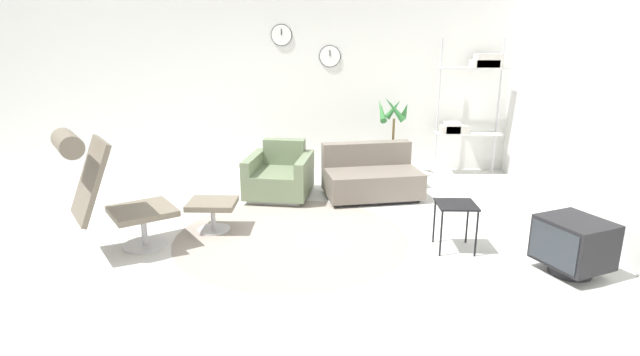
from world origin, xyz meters
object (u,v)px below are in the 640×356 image
(crt_television, at_px, (573,245))
(potted_plant, at_px, (393,140))
(armchair_red, at_px, (280,177))
(side_table, at_px, (456,210))
(lounge_chair, at_px, (103,183))
(couch_low, at_px, (371,178))
(shelf_unit, at_px, (472,93))
(ottoman, at_px, (213,208))

(crt_television, bearing_deg, potted_plant, -4.29)
(crt_television, bearing_deg, armchair_red, 27.08)
(potted_plant, bearing_deg, side_table, -83.61)
(lounge_chair, bearing_deg, couch_low, 89.50)
(armchair_red, relative_size, shelf_unit, 0.48)
(ottoman, bearing_deg, shelf_unit, 35.90)
(ottoman, relative_size, couch_low, 0.38)
(lounge_chair, distance_m, crt_television, 4.39)
(shelf_unit, bearing_deg, crt_television, -88.87)
(side_table, relative_size, crt_television, 0.68)
(armchair_red, height_order, couch_low, armchair_red)
(lounge_chair, bearing_deg, side_table, 57.32)
(lounge_chair, relative_size, couch_low, 0.92)
(ottoman, xyz_separation_m, potted_plant, (2.23, 2.34, 0.30))
(couch_low, bearing_deg, potted_plant, -122.27)
(crt_television, xyz_separation_m, potted_plant, (-1.24, 3.31, 0.28))
(ottoman, bearing_deg, potted_plant, 46.29)
(ottoman, distance_m, couch_low, 2.24)
(ottoman, xyz_separation_m, armchair_red, (0.61, 1.27, 0.01))
(side_table, relative_size, potted_plant, 0.39)
(crt_television, height_order, shelf_unit, shelf_unit)
(crt_television, bearing_deg, lounge_chair, 60.67)
(couch_low, height_order, potted_plant, potted_plant)
(ottoman, relative_size, potted_plant, 0.41)
(lounge_chair, distance_m, potted_plant, 4.30)
(couch_low, bearing_deg, side_table, 100.85)
(armchair_red, height_order, side_table, armchair_red)
(couch_low, bearing_deg, crt_television, 114.64)
(armchair_red, xyz_separation_m, couch_low, (1.22, 0.01, -0.01))
(lounge_chair, relative_size, side_table, 2.58)
(couch_low, xyz_separation_m, crt_television, (1.64, -2.25, 0.03))
(ottoman, height_order, potted_plant, potted_plant)
(armchair_red, height_order, crt_television, armchair_red)
(ottoman, bearing_deg, side_table, -9.99)
(shelf_unit, bearing_deg, armchair_red, -156.80)
(potted_plant, bearing_deg, armchair_red, -146.63)
(couch_low, bearing_deg, lounge_chair, 23.76)
(lounge_chair, xyz_separation_m, shelf_unit, (4.29, 3.10, 0.53))
(side_table, height_order, shelf_unit, shelf_unit)
(side_table, relative_size, shelf_unit, 0.24)
(armchair_red, relative_size, side_table, 2.02)
(armchair_red, xyz_separation_m, potted_plant, (1.62, 1.07, 0.30))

